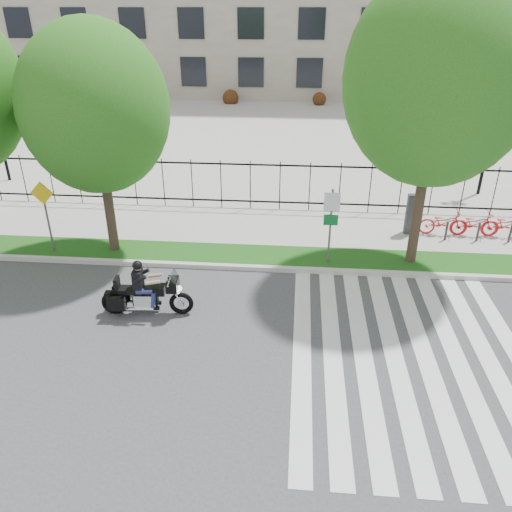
{
  "coord_description": "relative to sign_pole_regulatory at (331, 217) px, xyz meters",
  "views": [
    {
      "loc": [
        1.95,
        -10.06,
        7.69
      ],
      "look_at": [
        0.78,
        3.0,
        1.07
      ],
      "focal_mm": 35.0,
      "sensor_mm": 36.0,
      "label": 1
    }
  ],
  "objects": [
    {
      "name": "sidewalk",
      "position": [
        -3.0,
        2.87,
        -1.66
      ],
      "size": [
        60.0,
        3.5,
        0.15
      ],
      "primitive_type": "cube",
      "color": "#9E9C94",
      "rests_on": "ground"
    },
    {
      "name": "ground",
      "position": [
        -3.0,
        -4.58,
        -1.74
      ],
      "size": [
        120.0,
        120.0,
        0.0
      ],
      "primitive_type": "plane",
      "color": "#3E3E41",
      "rests_on": "ground"
    },
    {
      "name": "curb",
      "position": [
        -3.0,
        -0.48,
        -1.66
      ],
      "size": [
        60.0,
        0.2,
        0.15
      ],
      "primitive_type": "cube",
      "color": "beige",
      "rests_on": "ground"
    },
    {
      "name": "grass_verge",
      "position": [
        -3.0,
        0.37,
        -1.66
      ],
      "size": [
        60.0,
        1.5,
        0.15
      ],
      "primitive_type": "cube",
      "color": "#194E13",
      "rests_on": "ground"
    },
    {
      "name": "lamp_post_right",
      "position": [
        7.0,
        7.42,
        1.47
      ],
      "size": [
        1.06,
        0.7,
        4.25
      ],
      "color": "black",
      "rests_on": "ground"
    },
    {
      "name": "iron_fence",
      "position": [
        -3.0,
        4.62,
        -0.59
      ],
      "size": [
        30.0,
        0.06,
        2.0
      ],
      "primitive_type": null,
      "color": "black",
      "rests_on": "sidewalk"
    },
    {
      "name": "sign_pole_regulatory",
      "position": [
        0.0,
        0.0,
        0.0
      ],
      "size": [
        0.5,
        0.09,
        2.5
      ],
      "color": "#59595B",
      "rests_on": "grass_verge"
    },
    {
      "name": "motorcycle_rider",
      "position": [
        -5.09,
        -3.26,
        -1.08
      ],
      "size": [
        2.55,
        0.78,
        1.97
      ],
      "color": "black",
      "rests_on": "ground"
    },
    {
      "name": "plaza",
      "position": [
        -3.0,
        20.42,
        -1.69
      ],
      "size": [
        80.0,
        34.0,
        0.1
      ],
      "primitive_type": "cube",
      "color": "#9E9C94",
      "rests_on": "ground"
    },
    {
      "name": "sign_pole_warning",
      "position": [
        -9.31,
        0.0,
        0.0
      ],
      "size": [
        0.78,
        0.09,
        2.49
      ],
      "color": "#59595B",
      "rests_on": "grass_verge"
    },
    {
      "name": "street_tree_1",
      "position": [
        -7.29,
        0.37,
        3.13
      ],
      "size": [
        4.52,
        4.52,
        7.33
      ],
      "color": "#392C1F",
      "rests_on": "grass_verge"
    },
    {
      "name": "street_tree_2",
      "position": [
        2.72,
        0.37,
        4.11
      ],
      "size": [
        5.33,
        5.33,
        8.77
      ],
      "color": "#392C1F",
      "rests_on": "grass_verge"
    },
    {
      "name": "crosswalk_stripes",
      "position": [
        1.82,
        -4.58,
        -1.73
      ],
      "size": [
        5.7,
        8.0,
        0.01
      ],
      "primitive_type": null,
      "color": "silver",
      "rests_on": "ground"
    }
  ]
}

